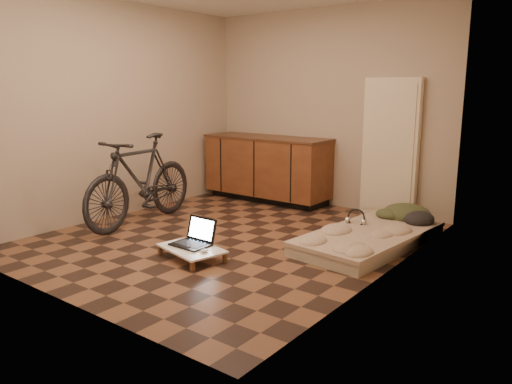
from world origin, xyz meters
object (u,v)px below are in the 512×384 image
Objects in this scene: futon at (369,238)px; lap_desk at (192,249)px; laptop at (194,239)px; bicycle at (140,175)px.

futon is 2.54× the size of lap_desk.
bicycle is at bearing 162.25° from laptop.
bicycle is 0.98× the size of futon.
laptop is at bearing -127.40° from futon.
lap_desk is (1.34, -0.53, -0.49)m from bicycle.
laptop reaches higher than lap_desk.
futon is at bearing 48.06° from laptop.
bicycle is 4.96× the size of laptop.
futon is 1.81m from lap_desk.
futon is at bearing 11.46° from bicycle.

